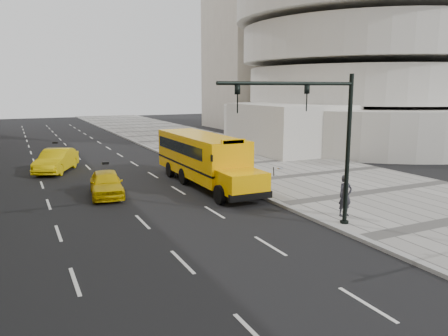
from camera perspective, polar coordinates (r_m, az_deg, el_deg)
name	(u,v)px	position (r m, az deg, el deg)	size (l,w,h in m)	color
ground	(136,195)	(24.67, -11.47, -3.47)	(140.00, 140.00, 0.00)	black
sidewalk_museum	(312,175)	(29.87, 11.39, -0.90)	(12.00, 140.00, 0.15)	gray
curb_museum	(232,183)	(26.72, 1.07, -2.03)	(0.30, 140.00, 0.15)	gray
guggenheim	(339,20)	(55.17, 14.84, 18.16)	(33.20, 42.20, 35.00)	silver
school_bus	(202,155)	(26.77, -2.85, 1.66)	(2.96, 11.56, 3.19)	#FDB002
taxi_near	(106,183)	(24.63, -15.11, -1.96)	(1.67, 4.16, 1.42)	yellow
taxi_far	(56,161)	(32.84, -21.07, 0.91)	(1.71, 4.89, 1.61)	yellow
pedestrian	(345,196)	(20.30, 15.55, -3.50)	(0.68, 0.45, 1.87)	#26262C
traffic_signal	(321,132)	(17.81, 12.62, 4.55)	(6.18, 0.36, 6.40)	black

